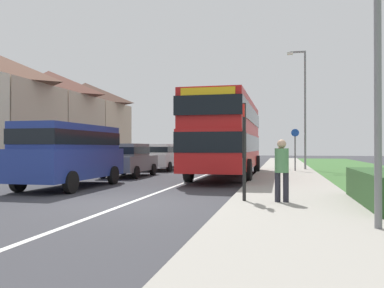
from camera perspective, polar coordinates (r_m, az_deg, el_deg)
The scene contains 14 objects.
ground_plane at distance 10.49m, azimuth -9.26°, elevation -8.56°, with size 120.00×120.00×0.00m, color #38383D.
lane_marking_centre at distance 18.11m, azimuth 0.37°, elevation -5.13°, with size 0.14×60.00×0.01m, color silver.
pavement_near_side at distance 15.69m, azimuth 13.95°, elevation -5.63°, with size 3.20×68.00×0.12m, color #9E998E.
double_decker_bus at distance 19.19m, azimuth 5.14°, elevation 1.53°, with size 2.80×10.50×3.70m.
parked_van_blue at distance 14.86m, azimuth -17.35°, elevation -0.92°, with size 2.11×5.18×2.28m.
parked_car_grey at distance 19.74m, azimuth -9.24°, elevation -2.12°, with size 1.87×4.01×1.65m.
parked_car_white at distance 24.82m, azimuth -4.52°, elevation -1.76°, with size 1.98×4.25×1.66m.
parked_car_red at distance 29.60m, azimuth -2.07°, elevation -1.64°, with size 1.94×3.96×1.56m.
pedestrian_at_stop at distance 9.92m, azimuth 12.98°, elevation -3.36°, with size 0.34×0.34×1.67m.
pedestrian_walking_away at distance 24.94m, azimuth 12.89°, elevation -1.60°, with size 0.34×0.34×1.67m.
bus_stop_sign at distance 9.99m, azimuth 7.64°, elevation -0.11°, with size 0.09×0.52×2.60m.
cycle_route_sign at distance 23.04m, azimuth 14.84°, elevation -0.57°, with size 0.44×0.08×2.52m.
street_lamp_mid at distance 25.11m, azimuth 15.97°, elevation 5.92°, with size 1.14×0.20×7.42m.
house_terrace_far_side at distance 30.78m, azimuth -23.31°, elevation 3.90°, with size 7.04×23.82×7.59m.
Camera 1 is at (3.91, -9.62, 1.48)m, focal length 36.49 mm.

